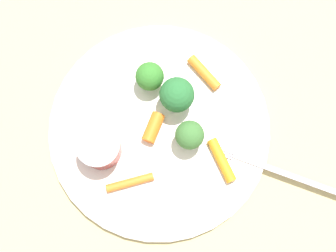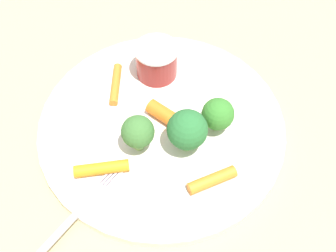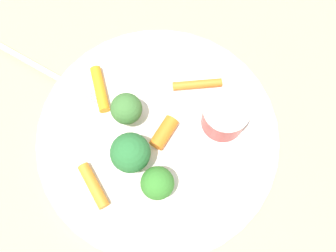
{
  "view_description": "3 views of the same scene",
  "coord_description": "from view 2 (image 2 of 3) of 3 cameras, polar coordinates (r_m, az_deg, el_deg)",
  "views": [
    {
      "loc": [
        0.12,
        0.0,
        0.57
      ],
      "look_at": [
        0.0,
        0.02,
        0.03
      ],
      "focal_mm": 47.87,
      "sensor_mm": 36.0,
      "label": 1
    },
    {
      "loc": [
        -0.06,
        0.27,
        0.4
      ],
      "look_at": [
        -0.01,
        0.01,
        0.02
      ],
      "focal_mm": 44.76,
      "sensor_mm": 36.0,
      "label": 2
    },
    {
      "loc": [
        -0.14,
        -0.02,
        0.44
      ],
      "look_at": [
        0.01,
        -0.01,
        0.02
      ],
      "focal_mm": 41.53,
      "sensor_mm": 36.0,
      "label": 3
    }
  ],
  "objects": [
    {
      "name": "carrot_stick_2",
      "position": [
        0.45,
        -9.02,
        -5.72
      ],
      "size": [
        0.06,
        0.03,
        0.01
      ],
      "primitive_type": "cylinder",
      "rotation": [
        1.57,
        0.0,
        1.91
      ],
      "color": "orange",
      "rests_on": "plate"
    },
    {
      "name": "plate",
      "position": [
        0.48,
        -0.86,
        -0.0
      ],
      "size": [
        0.28,
        0.28,
        0.01
      ],
      "primitive_type": "cylinder",
      "color": "silver",
      "rests_on": "ground_plane"
    },
    {
      "name": "fork",
      "position": [
        0.43,
        -13.77,
        -13.08
      ],
      "size": [
        0.08,
        0.16,
        0.0
      ],
      "color": "#BFB4C3",
      "rests_on": "plate"
    },
    {
      "name": "carrot_stick_1",
      "position": [
        0.44,
        6.02,
        -7.32
      ],
      "size": [
        0.05,
        0.04,
        0.01
      ],
      "primitive_type": "cylinder",
      "rotation": [
        1.57,
        0.0,
        5.32
      ],
      "color": "orange",
      "rests_on": "plate"
    },
    {
      "name": "carrot_stick_3",
      "position": [
        0.51,
        -7.14,
        5.67
      ],
      "size": [
        0.02,
        0.06,
        0.01
      ],
      "primitive_type": "cylinder",
      "rotation": [
        1.57,
        0.0,
        3.31
      ],
      "color": "orange",
      "rests_on": "plate"
    },
    {
      "name": "broccoli_floret_0",
      "position": [
        0.44,
        -4.13,
        -0.85
      ],
      "size": [
        0.04,
        0.04,
        0.05
      ],
      "color": "#80AF5F",
      "rests_on": "plate"
    },
    {
      "name": "ground_plane",
      "position": [
        0.49,
        -0.86,
        -0.4
      ],
      "size": [
        2.4,
        2.4,
        0.0
      ],
      "primitive_type": "plane",
      "color": "tan"
    },
    {
      "name": "broccoli_floret_2",
      "position": [
        0.44,
        2.64,
        -0.55
      ],
      "size": [
        0.04,
        0.04,
        0.05
      ],
      "color": "#87C267",
      "rests_on": "plate"
    },
    {
      "name": "broccoli_floret_1",
      "position": [
        0.46,
        6.81,
        1.6
      ],
      "size": [
        0.04,
        0.04,
        0.04
      ],
      "color": "#85B165",
      "rests_on": "plate"
    },
    {
      "name": "sauce_cup",
      "position": [
        0.51,
        -1.57,
        8.85
      ],
      "size": [
        0.05,
        0.05,
        0.04
      ],
      "color": "maroon",
      "rests_on": "plate"
    },
    {
      "name": "carrot_stick_0",
      "position": [
        0.48,
        -0.95,
        1.75
      ],
      "size": [
        0.04,
        0.03,
        0.02
      ],
      "primitive_type": "cylinder",
      "rotation": [
        1.57,
        0.0,
        1.1
      ],
      "color": "orange",
      "rests_on": "plate"
    }
  ]
}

